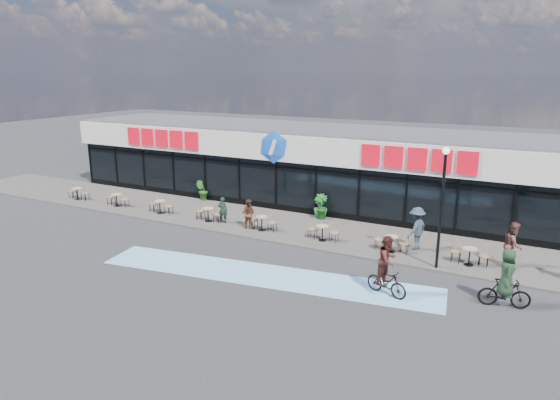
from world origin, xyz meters
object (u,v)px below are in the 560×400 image
(potted_plant_mid, at_px, (320,206))
(patron_left, at_px, (223,210))
(potted_plant_right, at_px, (320,207))
(bistro_set_0, at_px, (79,192))
(cyclist_a, at_px, (387,270))
(patron_right, at_px, (248,214))
(pedestrian_b, at_px, (513,245))
(lamp_post, at_px, (442,198))
(pedestrian_a, at_px, (417,228))
(cyclist_b, at_px, (506,284))
(potted_plant_left, at_px, (202,190))

(potted_plant_mid, bearing_deg, patron_left, -143.28)
(potted_plant_mid, bearing_deg, potted_plant_right, -72.54)
(bistro_set_0, bearing_deg, cyclist_a, -11.66)
(patron_right, distance_m, pedestrian_b, 12.36)
(bistro_set_0, height_order, patron_left, patron_left)
(pedestrian_b, bearing_deg, potted_plant_right, 76.33)
(lamp_post, distance_m, cyclist_a, 4.08)
(lamp_post, xyz_separation_m, pedestrian_b, (2.71, 1.52, -2.02))
(potted_plant_mid, bearing_deg, lamp_post, -31.28)
(lamp_post, bearing_deg, pedestrian_a, 125.60)
(potted_plant_right, bearing_deg, cyclist_b, -33.88)
(cyclist_b, bearing_deg, potted_plant_left, 159.26)
(pedestrian_a, bearing_deg, bistro_set_0, -70.40)
(bistro_set_0, bearing_deg, potted_plant_left, 25.85)
(patron_right, bearing_deg, pedestrian_a, 176.96)
(potted_plant_left, bearing_deg, lamp_post, -16.28)
(patron_right, distance_m, cyclist_b, 12.78)
(patron_right, height_order, cyclist_a, cyclist_a)
(bistro_set_0, height_order, potted_plant_left, potted_plant_left)
(bistro_set_0, bearing_deg, patron_left, 0.45)
(bistro_set_0, distance_m, potted_plant_right, 15.43)
(pedestrian_b, bearing_deg, cyclist_b, -178.09)
(lamp_post, xyz_separation_m, potted_plant_left, (-15.09, 4.41, -2.36))
(potted_plant_left, height_order, patron_right, patron_right)
(lamp_post, relative_size, patron_right, 3.27)
(potted_plant_left, distance_m, patron_right, 6.48)
(pedestrian_a, bearing_deg, patron_right, -66.69)
(potted_plant_mid, bearing_deg, bistro_set_0, -167.76)
(potted_plant_mid, relative_size, cyclist_b, 0.62)
(pedestrian_b, relative_size, cyclist_a, 0.84)
(patron_right, bearing_deg, bistro_set_0, -9.23)
(bistro_set_0, relative_size, pedestrian_a, 0.78)
(patron_left, relative_size, cyclist_a, 0.62)
(potted_plant_right, xyz_separation_m, pedestrian_a, (5.73, -2.41, 0.34))
(potted_plant_mid, xyz_separation_m, pedestrian_a, (5.76, -2.49, 0.32))
(bistro_set_0, distance_m, potted_plant_mid, 15.43)
(patron_left, distance_m, cyclist_a, 11.05)
(patron_left, xyz_separation_m, cyclist_b, (14.03, -3.43, 0.07))
(potted_plant_right, bearing_deg, bistro_set_0, -168.05)
(potted_plant_right, relative_size, cyclist_b, 0.60)
(lamp_post, bearing_deg, cyclist_a, -109.47)
(lamp_post, distance_m, potted_plant_mid, 8.55)
(potted_plant_mid, height_order, cyclist_a, cyclist_a)
(lamp_post, xyz_separation_m, bistro_set_0, (-22.11, 1.00, -2.53))
(patron_left, xyz_separation_m, pedestrian_a, (10.03, 0.70, 0.28))
(lamp_post, distance_m, cyclist_b, 4.22)
(cyclist_b, bearing_deg, bistro_set_0, 172.33)
(potted_plant_mid, bearing_deg, cyclist_b, -34.12)
(bistro_set_0, bearing_deg, pedestrian_b, 1.19)
(potted_plant_left, xyz_separation_m, cyclist_a, (13.92, -7.72, 0.29))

